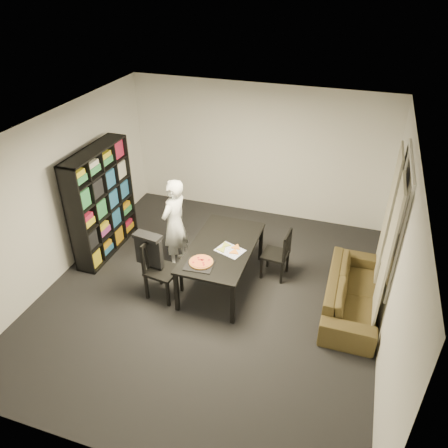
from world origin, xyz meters
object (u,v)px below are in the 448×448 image
(dining_table, at_px, (222,249))
(chair_right, at_px, (281,252))
(bookshelf, at_px, (102,202))
(person, at_px, (174,224))
(sofa, at_px, (352,292))
(chair_left, at_px, (157,264))
(baking_tray, at_px, (199,265))
(pepperoni_pizza, at_px, (201,262))

(dining_table, xyz_separation_m, chair_right, (0.83, 0.45, -0.16))
(bookshelf, height_order, dining_table, bookshelf)
(bookshelf, height_order, person, bookshelf)
(person, xyz_separation_m, sofa, (2.91, -0.21, -0.51))
(bookshelf, distance_m, chair_left, 1.66)
(bookshelf, height_order, chair_left, bookshelf)
(baking_tray, xyz_separation_m, pepperoni_pizza, (0.01, 0.06, 0.02))
(chair_left, height_order, pepperoni_pizza, chair_left)
(dining_table, xyz_separation_m, pepperoni_pizza, (-0.15, -0.52, 0.09))
(baking_tray, relative_size, pepperoni_pizza, 1.14)
(baking_tray, bearing_deg, sofa, 16.38)
(chair_right, bearing_deg, bookshelf, -81.91)
(dining_table, relative_size, person, 1.09)
(chair_left, distance_m, person, 0.84)
(person, xyz_separation_m, baking_tray, (0.75, -0.84, -0.07))
(bookshelf, relative_size, pepperoni_pizza, 5.43)
(pepperoni_pizza, height_order, sofa, pepperoni_pizza)
(baking_tray, bearing_deg, bookshelf, 157.88)
(chair_right, bearing_deg, baking_tray, -39.08)
(bookshelf, bearing_deg, person, -0.23)
(chair_left, relative_size, sofa, 0.51)
(bookshelf, xyz_separation_m, dining_table, (2.24, -0.27, -0.30))
(chair_right, bearing_deg, pepperoni_pizza, -40.58)
(dining_table, distance_m, chair_right, 0.96)
(person, xyz_separation_m, pepperoni_pizza, (0.76, -0.78, -0.05))
(chair_left, height_order, sofa, chair_left)
(chair_left, height_order, person, person)
(bookshelf, bearing_deg, sofa, -2.85)
(bookshelf, distance_m, person, 1.34)
(bookshelf, xyz_separation_m, chair_left, (1.39, -0.81, -0.40))
(dining_table, bearing_deg, person, 163.67)
(chair_left, distance_m, chair_right, 1.95)
(chair_left, bearing_deg, chair_right, -51.18)
(dining_table, distance_m, baking_tray, 0.60)
(dining_table, bearing_deg, bookshelf, 173.09)
(chair_left, relative_size, pepperoni_pizza, 2.76)
(chair_left, relative_size, person, 0.62)
(chair_left, xyz_separation_m, pepperoni_pizza, (0.70, 0.03, 0.19))
(dining_table, relative_size, chair_left, 1.77)
(chair_left, relative_size, baking_tray, 2.41)
(chair_right, height_order, baking_tray, chair_right)
(chair_right, xyz_separation_m, baking_tray, (-0.99, -1.03, 0.23))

